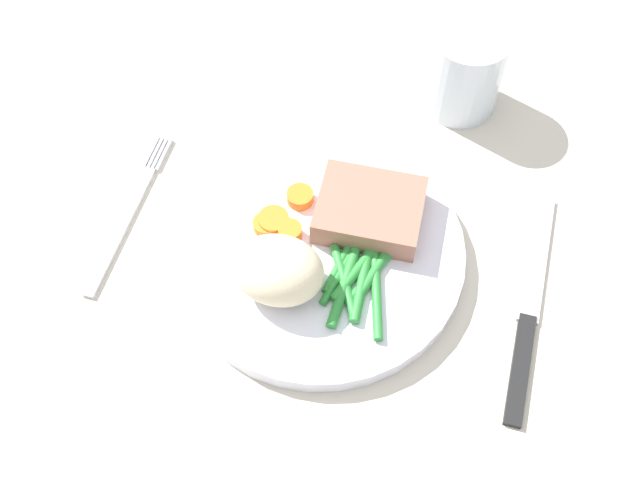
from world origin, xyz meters
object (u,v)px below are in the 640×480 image
(meat_portion, at_px, (370,210))
(fork, at_px, (129,213))
(water_glass, at_px, (464,75))
(knife, at_px, (529,308))
(dinner_plate, at_px, (320,252))

(meat_portion, bearing_deg, fork, -168.81)
(water_glass, bearing_deg, meat_portion, -106.73)
(knife, bearing_deg, meat_portion, 166.12)
(fork, bearing_deg, dinner_plate, -0.68)
(dinner_plate, bearing_deg, fork, -179.12)
(meat_portion, relative_size, fork, 0.50)
(dinner_plate, relative_size, water_glass, 2.90)
(dinner_plate, distance_m, knife, 0.17)
(dinner_plate, xyz_separation_m, fork, (-0.17, -0.00, -0.01))
(meat_portion, xyz_separation_m, knife, (0.14, -0.04, -0.03))
(water_glass, bearing_deg, knife, -65.58)
(knife, height_order, water_glass, water_glass)
(fork, relative_size, water_glass, 2.07)
(fork, bearing_deg, water_glass, 37.40)
(fork, relative_size, knife, 0.81)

